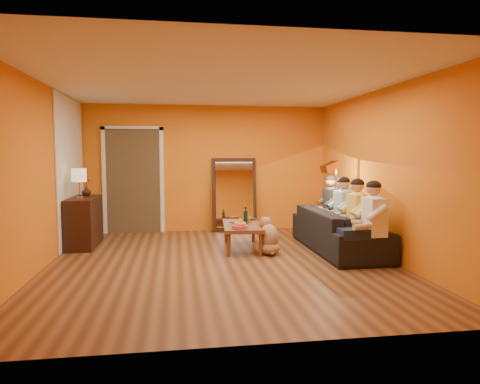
{
  "coord_description": "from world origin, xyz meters",
  "views": [
    {
      "loc": [
        -0.65,
        -6.15,
        1.59
      ],
      "look_at": [
        0.35,
        0.5,
        1.0
      ],
      "focal_mm": 32.0,
      "sensor_mm": 36.0,
      "label": 1
    }
  ],
  "objects": [
    {
      "name": "door_jamb_right",
      "position": [
        -0.93,
        2.71,
        1.05
      ],
      "size": [
        0.08,
        0.06,
        2.2
      ],
      "primitive_type": "cube",
      "color": "white",
      "rests_on": "wall_back"
    },
    {
      "name": "white_accent",
      "position": [
        -2.48,
        1.75,
        1.3
      ],
      "size": [
        0.02,
        1.9,
        2.58
      ],
      "primitive_type": "cube",
      "color": "white",
      "rests_on": "wall_left"
    },
    {
      "name": "room_shell",
      "position": [
        0.0,
        0.37,
        1.3
      ],
      "size": [
        5.0,
        5.5,
        2.6
      ],
      "color": "brown",
      "rests_on": "ground"
    },
    {
      "name": "person_mid_left",
      "position": [
        2.13,
        0.07,
        0.61
      ],
      "size": [
        0.7,
        0.44,
        1.22
      ],
      "primitive_type": null,
      "color": "#EBC84E",
      "rests_on": "sofa"
    },
    {
      "name": "laptop",
      "position": [
        0.62,
        1.24,
        0.43
      ],
      "size": [
        0.42,
        0.34,
        0.03
      ],
      "primitive_type": "imported",
      "rotation": [
        0.0,
        0.0,
        0.32
      ],
      "color": "black",
      "rests_on": "coffee_table"
    },
    {
      "name": "person_far_right",
      "position": [
        2.13,
        1.17,
        0.61
      ],
      "size": [
        0.7,
        0.44,
        1.22
      ],
      "primitive_type": null,
      "color": "#2E2E32",
      "rests_on": "sofa"
    },
    {
      "name": "coffee_table",
      "position": [
        0.44,
        0.89,
        0.21
      ],
      "size": [
        0.71,
        1.27,
        0.42
      ],
      "primitive_type": null,
      "rotation": [
        0.0,
        0.0,
        -0.08
      ],
      "color": "brown",
      "rests_on": "floor"
    },
    {
      "name": "doorway_recess",
      "position": [
        -1.5,
        2.83,
        1.05
      ],
      "size": [
        1.06,
        0.3,
        2.1
      ],
      "primitive_type": "cube",
      "color": "#3F2D19",
      "rests_on": "floor"
    },
    {
      "name": "sideboard",
      "position": [
        -2.24,
        1.55,
        0.42
      ],
      "size": [
        0.44,
        1.18,
        0.85
      ],
      "primitive_type": "cube",
      "color": "black",
      "rests_on": "floor"
    },
    {
      "name": "tumbler",
      "position": [
        0.56,
        1.01,
        0.47
      ],
      "size": [
        0.14,
        0.14,
        0.1
      ],
      "primitive_type": "imported",
      "rotation": [
        0.0,
        0.0,
        0.3
      ],
      "color": "#B27F3F",
      "rests_on": "coffee_table"
    },
    {
      "name": "wine_bottle",
      "position": [
        0.49,
        0.84,
        0.58
      ],
      "size": [
        0.07,
        0.07,
        0.31
      ],
      "primitive_type": "cylinder",
      "color": "black",
      "rests_on": "coffee_table"
    },
    {
      "name": "door_jamb_left",
      "position": [
        -2.07,
        2.71,
        1.05
      ],
      "size": [
        0.08,
        0.06,
        2.2
      ],
      "primitive_type": "cube",
      "color": "white",
      "rests_on": "wall_back"
    },
    {
      "name": "sofa",
      "position": [
        2.0,
        0.52,
        0.34
      ],
      "size": [
        2.34,
        0.92,
        0.68
      ],
      "primitive_type": "imported",
      "rotation": [
        0.0,
        0.0,
        1.57
      ],
      "color": "black",
      "rests_on": "floor"
    },
    {
      "name": "dog",
      "position": [
        0.81,
        0.46,
        0.31
      ],
      "size": [
        0.42,
        0.57,
        0.61
      ],
      "primitive_type": null,
      "rotation": [
        0.0,
        0.0,
        0.18
      ],
      "color": "#A46C4A",
      "rests_on": "floor"
    },
    {
      "name": "table_lamp",
      "position": [
        -2.24,
        1.25,
        1.1
      ],
      "size": [
        0.24,
        0.24,
        0.51
      ],
      "primitive_type": null,
      "color": "beige",
      "rests_on": "sideboard"
    },
    {
      "name": "mirror_frame",
      "position": [
        0.55,
        2.63,
        0.76
      ],
      "size": [
        0.92,
        0.27,
        1.51
      ],
      "primitive_type": "cube",
      "rotation": [
        -0.14,
        0.0,
        0.0
      ],
      "color": "black",
      "rests_on": "floor"
    },
    {
      "name": "floor_lamp",
      "position": [
        2.1,
        0.9,
        0.72
      ],
      "size": [
        0.36,
        0.31,
        1.44
      ],
      "primitive_type": null,
      "rotation": [
        0.0,
        0.0,
        0.28
      ],
      "color": "#BB7537",
      "rests_on": "floor"
    },
    {
      "name": "vase",
      "position": [
        -2.24,
        1.8,
        0.94
      ],
      "size": [
        0.16,
        0.16,
        0.17
      ],
      "primitive_type": "imported",
      "color": "black",
      "rests_on": "sideboard"
    },
    {
      "name": "person_far_left",
      "position": [
        2.13,
        -0.48,
        0.61
      ],
      "size": [
        0.7,
        0.44,
        1.22
      ],
      "primitive_type": null,
      "color": "white",
      "rests_on": "sofa"
    },
    {
      "name": "door_header",
      "position": [
        -1.5,
        2.71,
        2.12
      ],
      "size": [
        1.22,
        0.06,
        0.08
      ],
      "primitive_type": "cube",
      "color": "white",
      "rests_on": "wall_back"
    },
    {
      "name": "person_mid_right",
      "position": [
        2.13,
        0.62,
        0.61
      ],
      "size": [
        0.7,
        0.44,
        1.22
      ],
      "primitive_type": null,
      "color": "#8CBAD9",
      "rests_on": "sofa"
    },
    {
      "name": "fruit_bowl",
      "position": [
        0.34,
        0.44,
        0.5
      ],
      "size": [
        0.26,
        0.26,
        0.16
      ],
      "primitive_type": null,
      "color": "#C3446A",
      "rests_on": "coffee_table"
    },
    {
      "name": "book_lower",
      "position": [
        0.26,
        0.69,
        0.43
      ],
      "size": [
        0.21,
        0.27,
        0.02
      ],
      "primitive_type": "imported",
      "rotation": [
        0.0,
        0.0,
        0.09
      ],
      "color": "black",
      "rests_on": "coffee_table"
    },
    {
      "name": "flowers",
      "position": [
        -2.24,
        1.8,
        1.21
      ],
      "size": [
        0.17,
        0.17,
        0.48
      ],
      "primitive_type": null,
      "color": "red",
      "rests_on": "vase"
    },
    {
      "name": "book_upper",
      "position": [
        0.26,
        0.68,
        0.47
      ],
      "size": [
        0.26,
        0.28,
        0.02
      ],
      "primitive_type": "imported",
      "rotation": [
        0.0,
        0.0,
        0.56
      ],
      "color": "black",
      "rests_on": "book_mid"
    },
    {
      "name": "book_mid",
      "position": [
        0.27,
        0.7,
        0.45
      ],
      "size": [
        0.26,
        0.3,
        0.02
      ],
      "primitive_type": "imported",
      "rotation": [
        0.0,
        0.0,
        -0.37
      ],
      "color": "red",
      "rests_on": "book_lower"
    },
    {
      "name": "mirror_glass",
      "position": [
        0.55,
        2.59,
        0.76
      ],
      "size": [
        0.78,
        0.21,
        1.35
      ],
      "primitive_type": "cube",
      "rotation": [
        -0.14,
        0.0,
        0.0
      ],
      "color": "white",
      "rests_on": "mirror_frame"
    }
  ]
}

